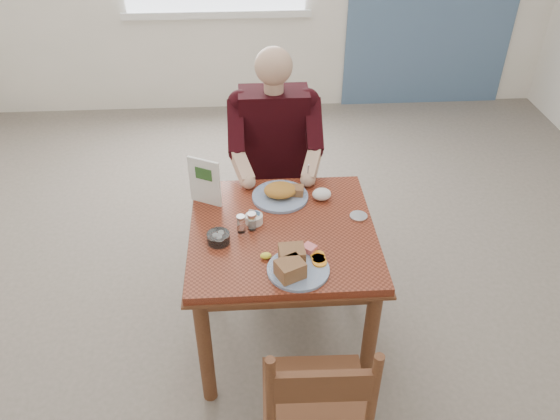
{
  "coord_description": "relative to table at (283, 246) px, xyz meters",
  "views": [
    {
      "loc": [
        -0.14,
        -2.09,
        2.39
      ],
      "look_at": [
        -0.01,
        0.0,
        0.86
      ],
      "focal_mm": 35.0,
      "sensor_mm": 36.0,
      "label": 1
    }
  ],
  "objects": [
    {
      "name": "near_plate",
      "position": [
        0.04,
        -0.3,
        0.15
      ],
      "size": [
        0.35,
        0.35,
        0.09
      ],
      "color": "white",
      "rests_on": "table"
    },
    {
      "name": "napkin",
      "position": [
        0.22,
        0.24,
        0.14
      ],
      "size": [
        0.11,
        0.1,
        0.06
      ],
      "primitive_type": "ellipsoid",
      "rotation": [
        0.0,
        0.0,
        -0.22
      ],
      "color": "white",
      "rests_on": "table"
    },
    {
      "name": "table",
      "position": [
        0.0,
        0.0,
        0.0
      ],
      "size": [
        0.92,
        0.92,
        0.75
      ],
      "color": "maroon",
      "rests_on": "ground"
    },
    {
      "name": "caddy",
      "position": [
        -0.14,
        0.06,
        0.14
      ],
      "size": [
        0.11,
        0.11,
        0.07
      ],
      "color": "white",
      "rests_on": "table"
    },
    {
      "name": "floor",
      "position": [
        0.0,
        0.0,
        -0.64
      ],
      "size": [
        6.0,
        6.0,
        0.0
      ],
      "primitive_type": "plane",
      "color": "#665E53",
      "rests_on": "ground"
    },
    {
      "name": "far_plate",
      "position": [
        0.01,
        0.27,
        0.14
      ],
      "size": [
        0.34,
        0.34,
        0.08
      ],
      "color": "white",
      "rests_on": "table"
    },
    {
      "name": "lemon_wedge",
      "position": [
        -0.09,
        -0.21,
        0.13
      ],
      "size": [
        0.05,
        0.04,
        0.03
      ],
      "primitive_type": "ellipsoid",
      "rotation": [
        0.0,
        0.0,
        -0.02
      ],
      "color": "#FFF635",
      "rests_on": "table"
    },
    {
      "name": "menu",
      "position": [
        -0.38,
        0.25,
        0.24
      ],
      "size": [
        0.16,
        0.09,
        0.26
      ],
      "color": "white",
      "rests_on": "table"
    },
    {
      "name": "shakers",
      "position": [
        -0.17,
        -0.0,
        0.16
      ],
      "size": [
        0.1,
        0.07,
        0.09
      ],
      "color": "white",
      "rests_on": "table"
    },
    {
      "name": "creamer",
      "position": [
        -0.31,
        -0.08,
        0.14
      ],
      "size": [
        0.14,
        0.14,
        0.05
      ],
      "color": "white",
      "rests_on": "table"
    },
    {
      "name": "diner",
      "position": [
        0.0,
        0.71,
        0.17
      ],
      "size": [
        0.53,
        0.56,
        1.39
      ],
      "color": "tan",
      "rests_on": "chair_far"
    },
    {
      "name": "chair_near",
      "position": [
        0.08,
        -0.82,
        -0.16
      ],
      "size": [
        0.43,
        0.43,
        0.95
      ],
      "color": "brown",
      "rests_on": "ground"
    },
    {
      "name": "chair_far",
      "position": [
        0.0,
        0.8,
        -0.16
      ],
      "size": [
        0.42,
        0.42,
        0.95
      ],
      "color": "brown",
      "rests_on": "ground"
    },
    {
      "name": "metal_dish",
      "position": [
        0.39,
        0.07,
        0.12
      ],
      "size": [
        0.11,
        0.11,
        0.01
      ],
      "primitive_type": "cylinder",
      "rotation": [
        0.0,
        0.0,
        0.23
      ],
      "color": "silver",
      "rests_on": "table"
    }
  ]
}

